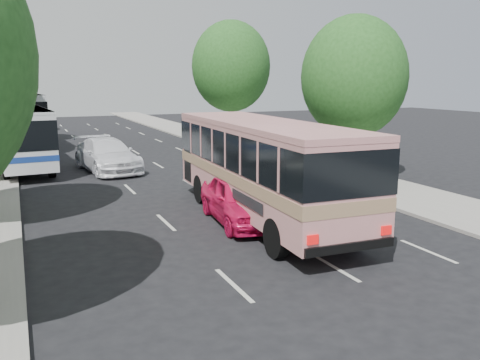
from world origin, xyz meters
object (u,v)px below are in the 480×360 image
pink_taxi (240,199)px  white_pickup (107,155)px  pink_bus (262,159)px  tour_coach_front (20,131)px  tour_coach_rear (16,113)px

pink_taxi → white_pickup: 12.50m
pink_bus → tour_coach_front: pink_bus is taller
pink_bus → tour_coach_rear: size_ratio=0.84×
white_pickup → tour_coach_front: bearing=136.6°
pink_bus → tour_coach_rear: (-7.60, 27.80, 0.16)m
pink_bus → tour_coach_rear: 28.82m
tour_coach_front → pink_taxi: bearing=-70.3°
pink_taxi → tour_coach_rear: (-6.78, 27.75, 1.51)m
pink_taxi → tour_coach_rear: size_ratio=0.37×
pink_bus → white_pickup: (-3.30, 12.30, -1.29)m
white_pickup → tour_coach_rear: (-4.30, 15.50, 1.45)m
white_pickup → tour_coach_front: size_ratio=0.52×
pink_bus → tour_coach_rear: tour_coach_rear is taller
pink_taxi → tour_coach_front: 16.77m
pink_bus → pink_taxi: (-0.82, 0.05, -1.35)m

